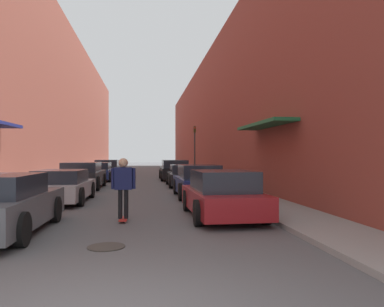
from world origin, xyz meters
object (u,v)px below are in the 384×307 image
Objects in this scene: parked_car_left_4 at (107,169)px; parked_car_right_2 at (186,176)px; parked_car_right_0 at (222,195)px; parked_car_left_2 at (82,176)px; skateboarder at (123,183)px; parked_car_left_5 at (111,167)px; parked_car_right_3 at (175,170)px; parked_car_left_3 at (98,172)px; parked_car_left_1 at (62,186)px; manhole_cover at (106,247)px; traffic_light at (195,146)px; parked_car_right_1 at (198,182)px.

parked_car_right_2 is (5.32, -10.37, -0.05)m from parked_car_left_4.
parked_car_right_2 is at bearing 89.31° from parked_car_right_0.
parked_car_left_2 is 11.14m from parked_car_left_4.
skateboarder is at bearing -174.00° from parked_car_right_0.
skateboarder reaches higher than parked_car_right_2.
parked_car_left_4 is 1.01× the size of parked_car_left_5.
parked_car_right_3 is (5.12, -4.87, 0.02)m from parked_car_left_4.
parked_car_left_5 reaches higher than parked_car_left_3.
parked_car_right_3 is (5.06, 12.01, 0.09)m from parked_car_left_1.
parked_car_right_2 is at bearing 8.00° from parked_car_left_2.
parked_car_left_5 is (0.01, 16.61, -0.05)m from parked_car_left_2.
parked_car_left_5 is 0.88× the size of parked_car_right_3.
parked_car_left_4 is (-0.06, 16.88, 0.06)m from parked_car_left_1.
skateboarder is (-2.68, -0.28, 0.39)m from parked_car_right_0.
manhole_cover is (-2.84, -3.02, -0.61)m from parked_car_right_0.
parked_car_left_2 reaches higher than parked_car_left_5.
manhole_cover is 20.13m from traffic_light.
parked_car_right_2 is 0.88× the size of parked_car_right_3.
parked_car_left_2 is at bearing -172.00° from parked_car_right_2.
manhole_cover is at bearing -109.72° from parked_car_right_1.
traffic_light is (6.76, 6.77, 1.72)m from parked_car_left_2.
parked_car_left_4 is at bearing 90.19° from parked_car_left_1.
parked_car_right_0 is (5.20, -20.88, -0.03)m from parked_car_left_4.
skateboarder is (2.67, -10.03, 0.35)m from parked_car_left_2.
traffic_light reaches higher than parked_car_right_2.
parked_car_left_2 is at bearing 104.89° from skateboarder.
parked_car_right_2 is at bearing -44.12° from parked_car_left_3.
parked_car_right_1 reaches higher than parked_car_right_2.
parked_car_left_2 is 0.99× the size of parked_car_right_3.
parked_car_left_4 reaches higher than parked_car_right_1.
skateboarder is 2.92m from manhole_cover.
parked_car_left_2 is 7.16m from parked_car_right_1.
traffic_light is (6.69, 0.76, 1.78)m from parked_car_left_3.
parked_car_left_3 is 1.19× the size of parked_car_right_1.
parked_car_right_2 is (0.13, 10.52, -0.03)m from parked_car_right_0.
traffic_light reaches higher than parked_car_right_0.
parked_car_left_1 is at bearing -89.81° from parked_car_left_4.
parked_car_left_3 is 16.25m from skateboarder.
manhole_cover is at bearing -98.24° from parked_car_right_3.
parked_car_left_2 is at bearing -90.02° from parked_car_left_5.
parked_car_left_4 is 2.56× the size of skateboarder.
parked_car_right_2 is at bearing 89.25° from parked_car_right_1.
parked_car_right_1 is at bearing 70.28° from manhole_cover.
parked_car_right_2 is at bearing 51.03° from parked_car_left_1.
parked_car_right_2 is (5.47, -15.84, -0.02)m from parked_car_left_5.
traffic_light is (1.41, 16.51, 1.77)m from parked_car_right_0.
parked_car_left_4 is 1.14× the size of traffic_light.
parked_car_right_1 is (5.20, 1.05, 0.06)m from parked_car_left_1.
traffic_light is at bearing -55.53° from parked_car_left_5.
parked_car_left_2 reaches higher than parked_car_left_1.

